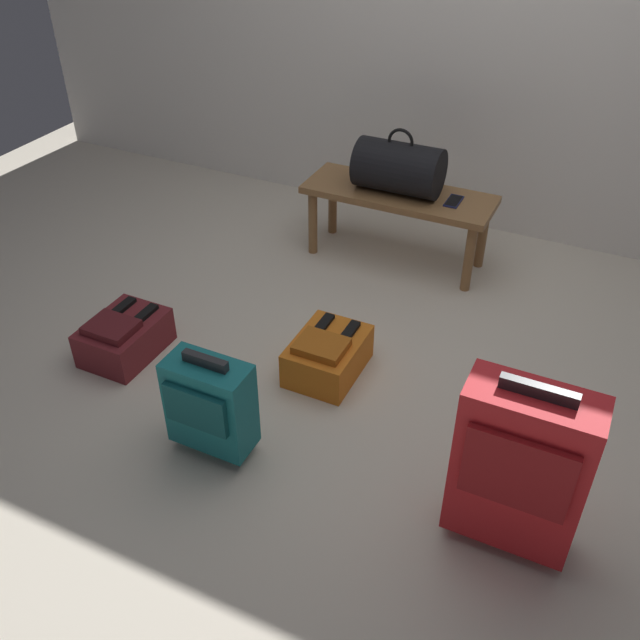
{
  "coord_description": "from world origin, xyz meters",
  "views": [
    {
      "loc": [
        0.84,
        -2.21,
        2.01
      ],
      "look_at": [
        -0.2,
        -0.04,
        0.25
      ],
      "focal_mm": 39.08,
      "sensor_mm": 36.0,
      "label": 1
    }
  ],
  "objects_px": {
    "backpack_orange": "(328,355)",
    "bench": "(398,202)",
    "cell_phone": "(454,201)",
    "suitcase_small_teal": "(210,404)",
    "backpack_maroon": "(124,336)",
    "suitcase_upright_red": "(520,467)",
    "duffel_bag_black": "(399,167)"
  },
  "relations": [
    {
      "from": "suitcase_upright_red",
      "to": "backpack_maroon",
      "type": "height_order",
      "value": "suitcase_upright_red"
    },
    {
      "from": "bench",
      "to": "duffel_bag_black",
      "type": "distance_m",
      "value": 0.2
    },
    {
      "from": "duffel_bag_black",
      "to": "suitcase_small_teal",
      "type": "xyz_separation_m",
      "value": [
        -0.11,
        -1.65,
        -0.3
      ]
    },
    {
      "from": "suitcase_upright_red",
      "to": "suitcase_small_teal",
      "type": "xyz_separation_m",
      "value": [
        -1.11,
        -0.08,
        -0.12
      ]
    },
    {
      "from": "duffel_bag_black",
      "to": "backpack_maroon",
      "type": "relative_size",
      "value": 1.16
    },
    {
      "from": "suitcase_upright_red",
      "to": "bench",
      "type": "bearing_deg",
      "value": 122.2
    },
    {
      "from": "cell_phone",
      "to": "backpack_orange",
      "type": "xyz_separation_m",
      "value": [
        -0.22,
        -1.04,
        -0.32
      ]
    },
    {
      "from": "bench",
      "to": "suitcase_small_teal",
      "type": "bearing_deg",
      "value": -94.15
    },
    {
      "from": "bench",
      "to": "backpack_orange",
      "type": "xyz_separation_m",
      "value": [
        0.08,
        -1.04,
        -0.25
      ]
    },
    {
      "from": "cell_phone",
      "to": "suitcase_upright_red",
      "type": "xyz_separation_m",
      "value": [
        0.7,
        -1.58,
        -0.06
      ]
    },
    {
      "from": "duffel_bag_black",
      "to": "bench",
      "type": "bearing_deg",
      "value": 0.0
    },
    {
      "from": "suitcase_upright_red",
      "to": "cell_phone",
      "type": "bearing_deg",
      "value": 113.84
    },
    {
      "from": "suitcase_small_teal",
      "to": "backpack_orange",
      "type": "bearing_deg",
      "value": 72.27
    },
    {
      "from": "duffel_bag_black",
      "to": "backpack_orange",
      "type": "height_order",
      "value": "duffel_bag_black"
    },
    {
      "from": "suitcase_upright_red",
      "to": "backpack_orange",
      "type": "height_order",
      "value": "suitcase_upright_red"
    },
    {
      "from": "suitcase_small_teal",
      "to": "backpack_maroon",
      "type": "height_order",
      "value": "suitcase_small_teal"
    },
    {
      "from": "backpack_orange",
      "to": "suitcase_upright_red",
      "type": "bearing_deg",
      "value": -30.4
    },
    {
      "from": "duffel_bag_black",
      "to": "backpack_maroon",
      "type": "height_order",
      "value": "duffel_bag_black"
    },
    {
      "from": "duffel_bag_black",
      "to": "suitcase_small_teal",
      "type": "relative_size",
      "value": 0.96
    },
    {
      "from": "cell_phone",
      "to": "suitcase_small_teal",
      "type": "relative_size",
      "value": 0.31
    },
    {
      "from": "suitcase_small_teal",
      "to": "backpack_orange",
      "type": "distance_m",
      "value": 0.66
    },
    {
      "from": "duffel_bag_black",
      "to": "backpack_orange",
      "type": "distance_m",
      "value": 1.13
    },
    {
      "from": "duffel_bag_black",
      "to": "backpack_orange",
      "type": "bearing_deg",
      "value": -85.21
    },
    {
      "from": "suitcase_upright_red",
      "to": "backpack_orange",
      "type": "relative_size",
      "value": 1.82
    },
    {
      "from": "suitcase_small_teal",
      "to": "backpack_maroon",
      "type": "bearing_deg",
      "value": 154.28
    },
    {
      "from": "cell_phone",
      "to": "suitcase_small_teal",
      "type": "xyz_separation_m",
      "value": [
        -0.41,
        -1.65,
        -0.17
      ]
    },
    {
      "from": "bench",
      "to": "duffel_bag_black",
      "type": "height_order",
      "value": "duffel_bag_black"
    },
    {
      "from": "cell_phone",
      "to": "suitcase_upright_red",
      "type": "bearing_deg",
      "value": -66.16
    },
    {
      "from": "duffel_bag_black",
      "to": "suitcase_upright_red",
      "type": "relative_size",
      "value": 0.64
    },
    {
      "from": "cell_phone",
      "to": "backpack_orange",
      "type": "bearing_deg",
      "value": -101.75
    },
    {
      "from": "backpack_orange",
      "to": "bench",
      "type": "bearing_deg",
      "value": 94.2
    },
    {
      "from": "suitcase_small_teal",
      "to": "backpack_orange",
      "type": "relative_size",
      "value": 1.21
    }
  ]
}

